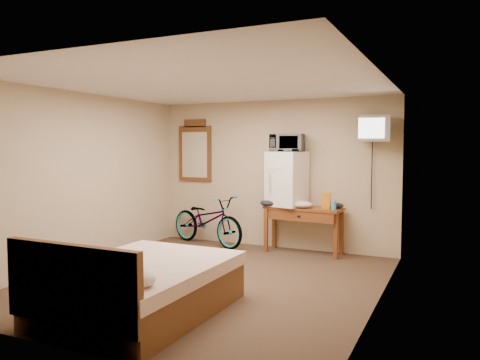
% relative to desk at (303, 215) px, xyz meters
% --- Properties ---
extents(room, '(4.60, 4.64, 2.50)m').
position_rel_desk_xyz_m(room, '(-0.62, -2.00, 0.63)').
color(room, '#433321').
rests_on(room, ground).
extents(desk, '(1.28, 0.57, 0.75)m').
position_rel_desk_xyz_m(desk, '(0.00, 0.00, 0.00)').
color(desk, brown).
rests_on(desk, floor).
extents(mini_fridge, '(0.64, 0.63, 0.89)m').
position_rel_desk_xyz_m(mini_fridge, '(-0.29, 0.05, 0.57)').
color(mini_fridge, white).
rests_on(mini_fridge, desk).
extents(microwave, '(0.57, 0.42, 0.29)m').
position_rel_desk_xyz_m(microwave, '(-0.29, 0.05, 1.16)').
color(microwave, white).
rests_on(microwave, mini_fridge).
extents(snack_bag, '(0.13, 0.08, 0.25)m').
position_rel_desk_xyz_m(snack_bag, '(0.39, -0.03, 0.26)').
color(snack_bag, orange).
rests_on(snack_bag, desk).
extents(blue_cup, '(0.08, 0.08, 0.13)m').
position_rel_desk_xyz_m(blue_cup, '(0.52, -0.06, 0.20)').
color(blue_cup, '#398DC3').
rests_on(blue_cup, desk).
extents(cloth_cream, '(0.36, 0.28, 0.11)m').
position_rel_desk_xyz_m(cloth_cream, '(0.00, -0.07, 0.19)').
color(cloth_cream, beige).
rests_on(cloth_cream, desk).
extents(cloth_dark_a, '(0.29, 0.22, 0.11)m').
position_rel_desk_xyz_m(cloth_dark_a, '(-0.54, -0.12, 0.18)').
color(cloth_dark_a, black).
rests_on(cloth_dark_a, desk).
extents(cloth_dark_b, '(0.19, 0.16, 0.09)m').
position_rel_desk_xyz_m(cloth_dark_b, '(0.54, 0.09, 0.17)').
color(cloth_dark_b, black).
rests_on(cloth_dark_b, desk).
extents(crt_television, '(0.51, 0.60, 0.39)m').
position_rel_desk_xyz_m(crt_television, '(1.08, 0.02, 1.37)').
color(crt_television, black).
rests_on(crt_television, room).
extents(wall_mirror, '(0.67, 0.04, 1.13)m').
position_rel_desk_xyz_m(wall_mirror, '(-2.15, 0.27, 1.02)').
color(wall_mirror, brown).
rests_on(wall_mirror, room).
extents(bicycle, '(1.76, 1.06, 0.88)m').
position_rel_desk_xyz_m(bicycle, '(-1.72, -0.05, -0.18)').
color(bicycle, black).
rests_on(bicycle, floor).
extents(bed, '(1.49, 1.98, 0.90)m').
position_rel_desk_xyz_m(bed, '(-0.69, -3.38, -0.32)').
color(bed, brown).
rests_on(bed, floor).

